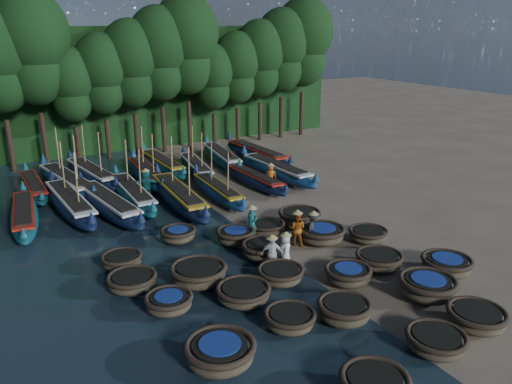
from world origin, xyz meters
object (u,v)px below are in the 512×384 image
long_boat_5 (179,196)px  coracle_8 (428,286)px  long_boat_12 (92,174)px  long_boat_3 (108,204)px  long_boat_16 (222,157)px  long_boat_8 (276,170)px  coracle_15 (132,281)px  long_boat_1 (24,215)px  coracle_7 (344,310)px  long_boat_2 (70,203)px  coracle_14 (379,260)px  coracle_17 (264,249)px  fisherman_1 (252,221)px  fisherman_6 (271,175)px  coracle_10 (169,302)px  fisherman_2 (297,228)px  coracle_16 (199,273)px  long_boat_6 (218,191)px  coracle_4 (476,317)px  coracle_9 (446,264)px  long_boat_13 (147,174)px  coracle_21 (178,234)px  coracle_11 (243,293)px  coracle_3 (436,341)px  fisherman_3 (313,227)px  long_boat_7 (255,179)px  long_boat_15 (196,168)px  coracle_22 (236,236)px  long_boat_11 (67,182)px  coracle_24 (299,217)px  fisherman_5 (146,183)px  coracle_20 (122,260)px  coracle_12 (281,274)px  coracle_18 (322,234)px  coracle_13 (348,274)px  coracle_5 (220,352)px  coracle_23 (267,227)px  long_boat_10 (34,187)px  long_boat_14 (162,164)px  long_boat_4 (133,194)px  long_boat_17 (257,154)px  fisherman_4 (272,253)px  coracle_6 (290,319)px

long_boat_5 → coracle_8: bearing=-69.5°
long_boat_12 → long_boat_3: bearing=-103.3°
long_boat_16 → long_boat_8: bearing=-65.2°
coracle_15 → long_boat_1: (-2.87, 9.57, 0.16)m
coracle_7 → long_boat_2: bearing=111.4°
coracle_14 → coracle_17: bearing=139.2°
fisherman_1 → fisherman_6: bearing=112.1°
coracle_10 → fisherman_2: bearing=18.5°
coracle_16 → long_boat_6: (5.31, 9.11, 0.04)m
long_boat_6 → coracle_17: bearing=-99.0°
coracle_4 → coracle_9: 4.01m
coracle_7 → fisherman_1: size_ratio=1.18×
long_boat_13 → coracle_21: bearing=-96.1°
long_boat_3 → long_boat_8: bearing=-2.1°
coracle_11 → coracle_16: (-0.89, 2.17, 0.08)m
coracle_3 → fisherman_3: (1.62, 8.88, 0.45)m
coracle_4 → long_boat_6: (-1.78, 16.83, 0.10)m
long_boat_7 → long_boat_2: bearing=173.5°
coracle_4 → long_boat_15: bearing=92.2°
long_boat_6 → long_boat_15: (0.94, 5.42, 0.01)m
coracle_22 → coracle_14: bearing=-51.6°
coracle_22 → long_boat_11: bearing=113.4°
long_boat_16 → coracle_4: bearing=-86.5°
coracle_15 → long_boat_6: bearing=46.5°
coracle_24 → fisherman_5: (-5.55, 8.33, 0.46)m
coracle_20 → fisherman_1: 6.44m
coracle_12 → coracle_18: coracle_18 is taller
fisherman_2 → long_boat_3: bearing=-6.6°
coracle_13 → coracle_5: bearing=-163.4°
coracle_14 → fisherman_1: fisherman_1 is taller
coracle_7 → coracle_23: size_ratio=0.99×
coracle_7 → long_boat_15: 19.85m
coracle_3 → long_boat_10: long_boat_10 is taller
coracle_12 → long_boat_1: 14.64m
long_boat_14 → fisherman_6: fisherman_6 is taller
fisherman_5 → long_boat_4: bearing=57.1°
coracle_11 → coracle_14: 6.49m
long_boat_1 → long_boat_8: size_ratio=0.90×
coracle_13 → coracle_16: size_ratio=0.90×
coracle_8 → long_boat_17: bearing=77.7°
coracle_8 → fisherman_2: fisherman_2 is taller
coracle_16 → long_boat_3: (-1.14, 9.80, 0.13)m
fisherman_4 → coracle_9: bearing=-6.9°
coracle_6 → long_boat_11: long_boat_11 is taller
coracle_6 → coracle_16: 4.73m
coracle_6 → long_boat_13: size_ratio=0.26×
coracle_15 → long_boat_17: (14.22, 14.49, 0.23)m
long_boat_3 → long_boat_17: size_ratio=0.97×
coracle_23 → coracle_24: bearing=5.4°
long_boat_12 → long_boat_1: bearing=-137.1°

